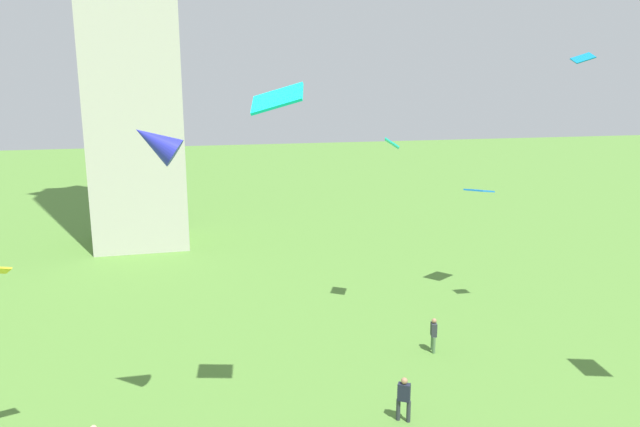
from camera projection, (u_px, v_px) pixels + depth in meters
name	position (u px, v px, depth m)	size (l,w,h in m)	color
person_3	(434.00, 333.00, 26.73)	(0.34, 0.49, 1.61)	#51754C
person_5	(404.00, 397.00, 21.15)	(0.51, 0.45, 1.71)	#2D3338
kite_flying_0	(479.00, 191.00, 33.90)	(2.07, 1.95, 0.40)	blue
kite_flying_2	(277.00, 99.00, 18.01)	(1.76, 1.62, 1.02)	#0DE2E1
kite_flying_6	(392.00, 143.00, 29.31)	(1.08, 1.44, 0.71)	#1CCBC1
kite_flying_7	(156.00, 141.00, 18.10)	(1.82, 1.23, 1.57)	#272BB3
kite_flying_8	(583.00, 58.00, 26.72)	(0.92, 0.78, 0.56)	#0C7FB9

